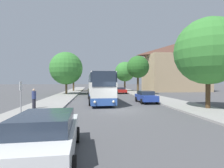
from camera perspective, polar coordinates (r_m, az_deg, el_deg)
name	(u,v)px	position (r m, az deg, el deg)	size (l,w,h in m)	color
ground_plane	(119,110)	(15.61, 2.28, -8.47)	(300.00, 300.00, 0.00)	#4C4C4F
sidewalk_left	(36,111)	(16.09, -23.44, -7.99)	(4.00, 120.00, 0.15)	gray
sidewalk_right	(193,108)	(18.05, 24.99, -7.04)	(4.00, 120.00, 0.15)	gray
building_right_background	(174,68)	(48.86, 19.73, 5.09)	(14.72, 10.43, 12.38)	tan
bus_front	(99,87)	(21.82, -4.16, -0.88)	(3.00, 11.99, 3.51)	#2D519E
bus_middle	(95,86)	(35.00, -5.52, -0.52)	(3.04, 10.49, 3.18)	#238942
bus_rear	(96,84)	(49.30, -5.37, 0.10)	(2.92, 10.59, 3.57)	#2D2D2D
parked_car_left_curb	(46,135)	(6.28, -20.84, -15.27)	(2.22, 4.65, 1.50)	silver
parked_car_right_near	(146,97)	(21.05, 11.03, -4.04)	(1.96, 3.97, 1.41)	#233D9E
parked_car_right_far	(121,90)	(36.79, 2.87, -2.02)	(2.13, 4.00, 1.29)	red
bus_stop_sign	(21,94)	(14.08, -27.62, -2.83)	(0.08, 0.45, 2.40)	gray
pedestrian_waiting_far	(34,98)	(16.92, -24.13, -4.32)	(0.36, 0.36, 1.73)	#23232D
tree_left_near	(73,72)	(44.95, -12.48, 3.81)	(4.01, 4.01, 6.76)	#513D23
tree_left_far	(66,68)	(34.63, -14.72, 4.96)	(6.22, 6.22, 8.00)	brown
tree_right_near	(125,72)	(43.99, 4.21, 4.04)	(4.92, 4.92, 7.31)	#513D23
tree_right_mid	(208,51)	(17.91, 28.92, 9.31)	(5.88, 5.88, 7.99)	#47331E
tree_right_far	(138,67)	(34.39, 8.47, 5.50)	(4.30, 4.30, 7.36)	#513D23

